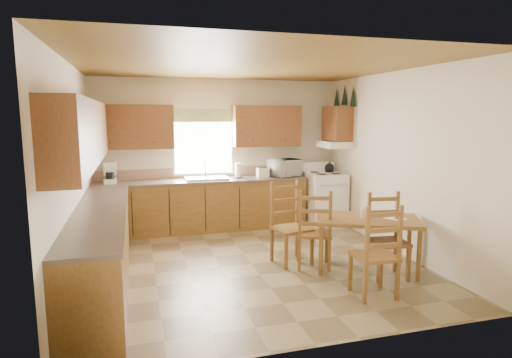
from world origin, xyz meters
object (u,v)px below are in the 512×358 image
object	(u,v)px
microwave	(285,168)
chair_near_right	(374,250)
stove	(325,200)
chair_far_left	(292,224)
dining_table	(367,244)
chair_near_left	(314,228)
chair_far_right	(388,237)

from	to	relation	value
microwave	chair_near_right	size ratio (longest dim) A/B	0.48
stove	chair_far_left	size ratio (longest dim) A/B	0.86
chair_near_right	stove	bearing A→B (deg)	-101.81
dining_table	chair_near_left	world-z (taller)	chair_near_left
microwave	chair_far_left	world-z (taller)	microwave
stove	chair_near_left	size ratio (longest dim) A/B	0.90
dining_table	chair_near_right	size ratio (longest dim) A/B	1.22
microwave	chair_near_right	distance (m)	3.38
chair_near_left	chair_far_right	bearing A→B (deg)	160.13
chair_far_left	chair_far_right	world-z (taller)	chair_far_left
stove	microwave	size ratio (longest dim) A/B	1.85
stove	chair_far_right	distance (m)	2.63
chair_near_left	chair_far_left	xyz separation A→B (m)	(-0.23, 0.22, 0.03)
microwave	chair_near_right	bearing A→B (deg)	-114.02
microwave	stove	bearing A→B (deg)	-44.08
chair_far_left	chair_far_right	distance (m)	1.29
chair_near_left	stove	bearing A→B (deg)	-99.47
chair_near_right	microwave	bearing A→B (deg)	-88.92
dining_table	chair_far_left	bearing A→B (deg)	174.43
chair_near_left	chair_near_right	distance (m)	1.10
stove	chair_far_right	world-z (taller)	chair_far_right
microwave	chair_near_right	world-z (taller)	microwave
microwave	dining_table	distance (m)	2.69
chair_near_left	chair_far_left	size ratio (longest dim) A/B	0.95
microwave	chair_near_left	xyz separation A→B (m)	(-0.40, -2.28, -0.54)
microwave	chair_far_left	size ratio (longest dim) A/B	0.46
stove	microwave	bearing A→B (deg)	159.52
dining_table	chair_near_left	xyz separation A→B (m)	(-0.64, 0.30, 0.18)
microwave	chair_far_left	bearing A→B (deg)	-129.13
stove	chair_near_left	distance (m)	2.28
chair_near_left	chair_far_right	world-z (taller)	chair_near_left
dining_table	chair_near_right	distance (m)	0.86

